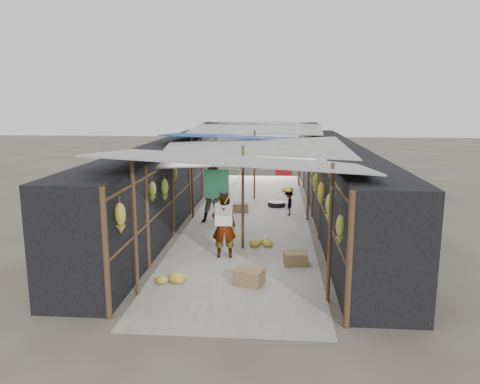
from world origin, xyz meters
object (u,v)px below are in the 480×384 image
(crate_near, at_px, (249,277))
(black_basin, at_px, (277,204))
(vendor_elderly, at_px, (224,226))
(vendor_seated, at_px, (289,203))
(shopper_blue, at_px, (215,195))

(crate_near, height_order, black_basin, crate_near)
(crate_near, distance_m, vendor_elderly, 1.85)
(vendor_seated, bearing_deg, vendor_elderly, -19.47)
(shopper_blue, xyz_separation_m, vendor_seated, (2.27, 1.02, -0.45))
(crate_near, bearing_deg, vendor_elderly, 131.76)
(shopper_blue, height_order, vendor_seated, shopper_blue)
(black_basin, bearing_deg, vendor_seated, -72.90)
(vendor_elderly, relative_size, vendor_seated, 1.91)
(vendor_seated, bearing_deg, crate_near, -7.71)
(crate_near, distance_m, black_basin, 7.14)
(shopper_blue, bearing_deg, vendor_seated, 6.80)
(vendor_elderly, bearing_deg, black_basin, -108.07)
(black_basin, distance_m, vendor_elderly, 5.69)
(crate_near, bearing_deg, vendor_seated, 99.50)
(black_basin, bearing_deg, crate_near, -94.40)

